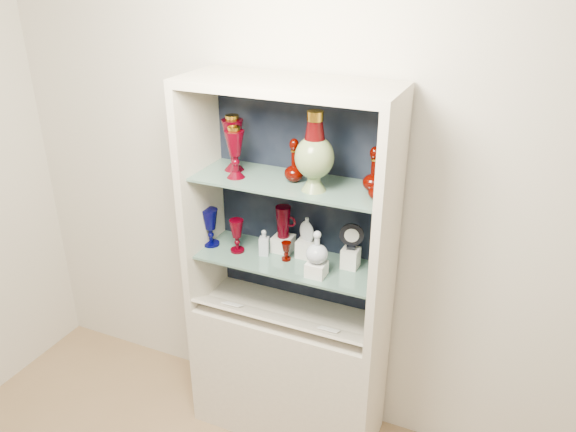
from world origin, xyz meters
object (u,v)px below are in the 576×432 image
at_px(ruby_goblet_tall, 237,236).
at_px(ruby_pitcher, 283,222).
at_px(ruby_decanter_b, 374,168).
at_px(ruby_goblet_small, 286,251).
at_px(cameo_medallion, 352,236).
at_px(flat_flask, 307,229).
at_px(pedestal_lamp_right, 235,152).
at_px(clear_round_decanter, 317,248).
at_px(lidded_bowl, 377,189).
at_px(clear_square_bottle, 264,242).
at_px(ruby_decanter_a, 294,158).
at_px(enamel_urn, 315,152).
at_px(pedestal_lamp_left, 233,143).
at_px(cobalt_goblet, 210,227).

bearing_deg(ruby_goblet_tall, ruby_pitcher, 26.24).
height_order(ruby_decanter_b, ruby_goblet_small, ruby_decanter_b).
relative_size(ruby_goblet_tall, cameo_medallion, 1.29).
height_order(ruby_goblet_tall, ruby_pitcher, ruby_pitcher).
bearing_deg(flat_flask, pedestal_lamp_right, -138.24).
relative_size(flat_flask, clear_round_decanter, 0.81).
height_order(ruby_decanter_b, lidded_bowl, ruby_decanter_b).
distance_m(ruby_decanter_b, clear_square_bottle, 0.70).
relative_size(ruby_decanter_a, ruby_decanter_b, 1.06).
height_order(enamel_urn, ruby_goblet_tall, enamel_urn).
bearing_deg(ruby_decanter_b, ruby_decanter_a, -174.78).
height_order(flat_flask, cameo_medallion, cameo_medallion).
relative_size(pedestal_lamp_right, ruby_goblet_tall, 1.40).
height_order(pedestal_lamp_left, ruby_decanter_b, pedestal_lamp_left).
distance_m(enamel_urn, flat_flask, 0.47).
distance_m(pedestal_lamp_right, enamel_urn, 0.40).
relative_size(pedestal_lamp_right, ruby_decanter_b, 1.12).
bearing_deg(pedestal_lamp_left, lidded_bowl, -5.64).
height_order(pedestal_lamp_left, pedestal_lamp_right, pedestal_lamp_left).
distance_m(ruby_decanter_b, cobalt_goblet, 0.93).
bearing_deg(cameo_medallion, pedestal_lamp_left, 168.21).
xyz_separation_m(pedestal_lamp_left, lidded_bowl, (0.74, -0.07, -0.09)).
relative_size(clear_round_decanter, cameo_medallion, 1.14).
bearing_deg(ruby_goblet_small, ruby_goblet_tall, -175.82).
height_order(enamel_urn, ruby_goblet_small, enamel_urn).
bearing_deg(pedestal_lamp_right, lidded_bowl, 1.19).
height_order(pedestal_lamp_left, ruby_pitcher, pedestal_lamp_left).
bearing_deg(pedestal_lamp_left, clear_round_decanter, -13.57).
bearing_deg(ruby_goblet_small, cobalt_goblet, -178.35).
distance_m(ruby_decanter_b, ruby_goblet_tall, 0.80).
bearing_deg(pedestal_lamp_left, ruby_decanter_a, -4.37).
bearing_deg(pedestal_lamp_left, ruby_goblet_small, -7.55).
bearing_deg(ruby_pitcher, ruby_decanter_b, -7.08).
bearing_deg(lidded_bowl, ruby_decanter_a, 173.34).
distance_m(lidded_bowl, cameo_medallion, 0.34).
distance_m(pedestal_lamp_left, cameo_medallion, 0.72).
xyz_separation_m(cobalt_goblet, ruby_pitcher, (0.37, 0.10, 0.06)).
bearing_deg(clear_round_decanter, cameo_medallion, 49.33).
distance_m(ruby_decanter_a, cameo_medallion, 0.46).
relative_size(ruby_goblet_tall, ruby_goblet_small, 1.81).
bearing_deg(cobalt_goblet, lidded_bowl, -1.43).
relative_size(ruby_goblet_small, ruby_pitcher, 0.59).
bearing_deg(cameo_medallion, lidded_bowl, -50.02).
bearing_deg(enamel_urn, clear_round_decanter, -42.39).
relative_size(ruby_decanter_a, ruby_goblet_small, 2.38).
xyz_separation_m(ruby_decanter_a, cobalt_goblet, (-0.46, -0.03, -0.43)).
bearing_deg(ruby_decanter_a, ruby_goblet_tall, -173.61).
distance_m(ruby_goblet_tall, clear_round_decanter, 0.46).
xyz_separation_m(enamel_urn, clear_square_bottle, (-0.28, 0.05, -0.53)).
bearing_deg(cobalt_goblet, ruby_goblet_tall, -2.59).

